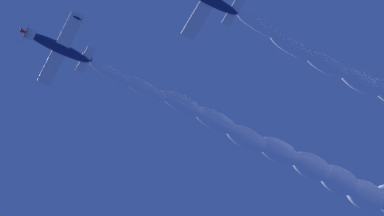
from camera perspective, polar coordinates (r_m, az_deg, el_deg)
airplane_lead at (r=68.51m, az=-12.41°, el=5.58°), size 7.88×8.23×3.01m
smoke_trail_lead at (r=78.10m, az=11.12°, el=-5.37°), size 38.65×28.85×4.28m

